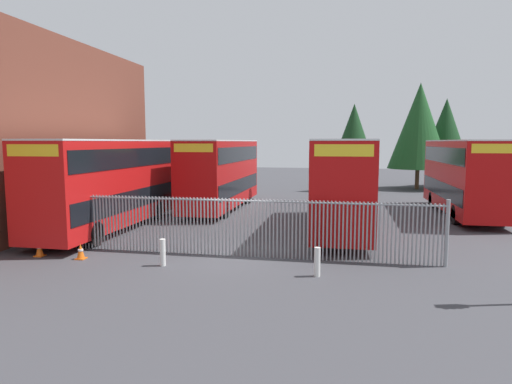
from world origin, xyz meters
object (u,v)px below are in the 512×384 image
double_decker_bus_behind_fence_left (343,181)px  traffic_cone_mid_forecourt (81,251)px  double_decker_bus_near_gate (110,181)px  traffic_cone_by_gate (39,249)px  double_decker_bus_behind_fence_right (222,171)px  bollard_near_left (163,252)px  bollard_center_front (317,262)px  double_decker_bus_far_back (464,174)px

double_decker_bus_behind_fence_left → traffic_cone_mid_forecourt: 12.19m
double_decker_bus_near_gate → traffic_cone_by_gate: 5.64m
double_decker_bus_near_gate → traffic_cone_mid_forecourt: double_decker_bus_near_gate is taller
traffic_cone_by_gate → traffic_cone_mid_forecourt: 1.77m
double_decker_bus_behind_fence_right → bollard_near_left: (1.53, -13.17, -1.95)m
double_decker_bus_behind_fence_left → traffic_cone_by_gate: (-11.22, -7.33, -2.13)m
bollard_center_front → double_decker_bus_behind_fence_right: bearing=117.3°
double_decker_bus_behind_fence_left → bollard_center_front: bearing=-95.5°
double_decker_bus_far_back → traffic_cone_mid_forecourt: (-16.38, -13.35, -2.13)m
double_decker_bus_far_back → bollard_near_left: size_ratio=11.38×
double_decker_bus_behind_fence_right → bollard_center_front: (6.89, -13.36, -1.95)m
double_decker_bus_near_gate → traffic_cone_mid_forecourt: size_ratio=18.32×
double_decker_bus_far_back → bollard_near_left: bearing=-133.8°
traffic_cone_mid_forecourt → double_decker_bus_near_gate: bearing=107.8°
double_decker_bus_behind_fence_left → double_decker_bus_far_back: (6.93, 5.95, 0.00)m
double_decker_bus_far_back → traffic_cone_mid_forecourt: size_ratio=18.32×
bollard_near_left → traffic_cone_mid_forecourt: bollard_near_left is taller
traffic_cone_mid_forecourt → traffic_cone_by_gate: bearing=177.6°
double_decker_bus_far_back → traffic_cone_mid_forecourt: 21.24m
bollard_near_left → bollard_center_front: size_ratio=1.00×
double_decker_bus_near_gate → bollard_near_left: bearing=-47.8°
double_decker_bus_near_gate → bollard_near_left: (5.03, -5.54, -1.95)m
double_decker_bus_far_back → double_decker_bus_near_gate: bearing=-156.0°
traffic_cone_by_gate → traffic_cone_mid_forecourt: (1.77, -0.07, 0.00)m
double_decker_bus_near_gate → bollard_center_front: size_ratio=11.38×
double_decker_bus_near_gate → double_decker_bus_behind_fence_right: same height
double_decker_bus_far_back → bollard_near_left: double_decker_bus_far_back is taller
double_decker_bus_behind_fence_right → traffic_cone_by_gate: 13.51m
double_decker_bus_near_gate → double_decker_bus_far_back: bearing=24.0°
double_decker_bus_behind_fence_left → traffic_cone_by_gate: bearing=-146.8°
traffic_cone_by_gate → double_decker_bus_behind_fence_left: bearing=33.2°
traffic_cone_mid_forecourt → bollard_near_left: bearing=-4.2°
double_decker_bus_far_back → traffic_cone_by_gate: bearing=-143.8°
double_decker_bus_behind_fence_left → double_decker_bus_behind_fence_right: 9.43m
double_decker_bus_far_back → traffic_cone_mid_forecourt: bearing=-140.8°
bollard_center_front → traffic_cone_by_gate: size_ratio=1.61×
traffic_cone_by_gate → traffic_cone_mid_forecourt: size_ratio=1.00×
double_decker_bus_behind_fence_right → bollard_center_front: size_ratio=11.38×
double_decker_bus_behind_fence_left → double_decker_bus_near_gate: bearing=-169.3°
traffic_cone_by_gate → traffic_cone_mid_forecourt: same height
double_decker_bus_far_back → bollard_center_front: 15.91m
bollard_near_left → double_decker_bus_far_back: bearing=46.2°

